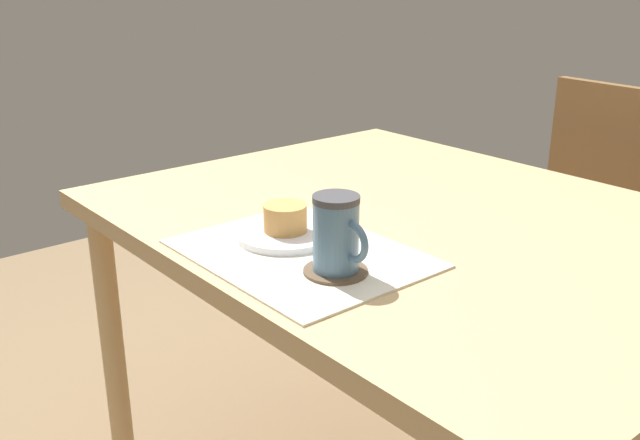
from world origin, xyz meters
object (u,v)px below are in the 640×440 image
at_px(dining_table, 417,254).
at_px(coffee_mug, 337,234).
at_px(wooden_chair, 575,228).
at_px(pastry_plate, 286,234).
at_px(pastry, 285,218).

relative_size(dining_table, coffee_mug, 10.06).
distance_m(wooden_chair, pastry_plate, 1.11).
height_order(wooden_chair, coffee_mug, wooden_chair).
distance_m(dining_table, wooden_chair, 0.84).
distance_m(pastry_plate, coffee_mug, 0.18).
bearing_deg(pastry, dining_table, 76.60).
bearing_deg(dining_table, coffee_mug, -70.57).
relative_size(pastry_plate, pastry, 2.32).
bearing_deg(dining_table, wooden_chair, 99.79).
relative_size(wooden_chair, coffee_mug, 7.56).
relative_size(dining_table, wooden_chair, 1.33).
height_order(dining_table, pastry_plate, pastry_plate).
bearing_deg(coffee_mug, dining_table, 109.43).
distance_m(pastry, coffee_mug, 0.17).
relative_size(pastry, coffee_mug, 0.63).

